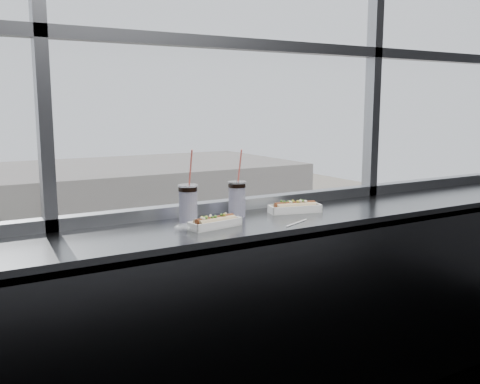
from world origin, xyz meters
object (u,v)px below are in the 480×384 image
hotdog_tray_right (295,207)px  tree_center (2,275)px  pedestrian_c (103,307)px  car_far_c (186,308)px  tree_right (183,256)px  soda_cup_right (237,197)px  hotdog_tray_left (215,222)px  pedestrian_d (157,287)px  wrapper (187,227)px  soda_cup_left (188,202)px  loose_straw (297,223)px

hotdog_tray_right → tree_center: 29.54m
pedestrian_c → tree_center: (-5.11, 0.98, 2.49)m
car_far_c → tree_right: bearing=-27.7°
tree_center → soda_cup_right: bearing=-93.2°
hotdog_tray_left → tree_right: size_ratio=0.06×
car_far_c → pedestrian_c: car_far_c is taller
pedestrian_d → tree_right: (1.65, -0.42, 1.88)m
pedestrian_c → wrapper: bearing=-14.5°
tree_right → hotdog_tray_right: bearing=-112.9°
hotdog_tray_left → car_far_c: 28.80m
soda_cup_left → wrapper: 0.17m
hotdog_tray_left → hotdog_tray_right: bearing=1.4°
pedestrian_d → hotdog_tray_right: bearing=70.2°
pedestrian_d → pedestrian_c: size_ratio=1.08×
soda_cup_right → tree_right: 32.07m
hotdog_tray_left → car_far_c: bearing=56.9°
pedestrian_d → soda_cup_left: bearing=69.1°
car_far_c → loose_straw: bearing=151.2°
wrapper → pedestrian_c: (7.05, 27.32, -11.06)m
soda_cup_left → soda_cup_right: size_ratio=1.03×
hotdog_tray_left → pedestrian_c: size_ratio=0.14×
wrapper → hotdog_tray_left: bearing=-13.2°
soda_cup_right → car_far_c: bearing=66.2°
hotdog_tray_right → loose_straw: size_ratio=1.56×
hotdog_tray_right → pedestrian_c: 30.10m
tree_center → tree_right: size_ratio=1.17×
wrapper → pedestrian_c: size_ratio=0.05×
loose_straw → tree_right: (12.11, 28.46, -9.09)m
hotdog_tray_right → tree_right: bearing=80.5°
wrapper → tree_center: (1.94, 28.30, -8.58)m
wrapper → hotdog_tray_right: bearing=5.8°
soda_cup_right → wrapper: size_ratio=3.19×
wrapper → tree_right: wrapper is taller
loose_straw → tree_center: (1.42, 28.46, -8.57)m
hotdog_tray_left → pedestrian_d: hotdog_tray_left is taller
pedestrian_c → tree_center: bearing=-100.9°
tree_right → soda_cup_right: bearing=-113.6°
hotdog_tray_left → tree_right: bearing=57.2°
hotdog_tray_left → tree_right: (12.50, 28.33, -9.12)m
pedestrian_d → pedestrian_c: 4.17m
hotdog_tray_left → wrapper: 0.14m
hotdog_tray_right → tree_right: size_ratio=0.07×
hotdog_tray_left → hotdog_tray_right: (0.54, 0.10, 0.00)m
tree_right → car_far_c: bearing=-112.1°
soda_cup_left → wrapper: (-0.07, -0.12, -0.09)m
car_far_c → wrapper: bearing=150.0°
loose_straw → car_far_c: 28.76m
pedestrian_c → tree_right: tree_right is taller
loose_straw → soda_cup_left: bearing=124.4°
tree_center → tree_right: tree_center is taller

